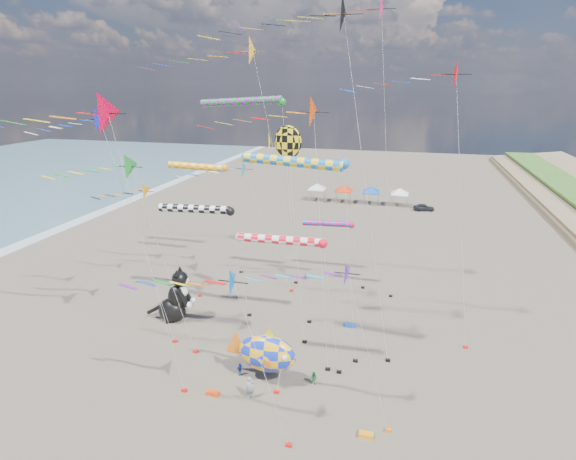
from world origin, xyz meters
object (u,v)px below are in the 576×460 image
(fish_inflatable, at_px, (266,353))
(cat_inflatable, at_px, (174,294))
(person_adult, at_px, (250,388))
(parked_car, at_px, (424,207))
(child_blue, at_px, (240,369))
(child_green, at_px, (314,379))

(fish_inflatable, bearing_deg, cat_inflatable, 149.19)
(fish_inflatable, relative_size, person_adult, 3.43)
(parked_car, bearing_deg, child_blue, 156.88)
(cat_inflatable, distance_m, parked_car, 50.82)
(child_blue, bearing_deg, fish_inflatable, -61.89)
(fish_inflatable, height_order, child_blue, fish_inflatable)
(child_green, bearing_deg, cat_inflatable, 166.11)
(child_green, xyz_separation_m, child_blue, (-5.60, -0.33, -0.02))
(parked_car, bearing_deg, cat_inflatable, 145.43)
(cat_inflatable, distance_m, child_blue, 10.95)
(child_blue, bearing_deg, cat_inflatable, 89.43)
(fish_inflatable, bearing_deg, person_adult, -106.06)
(fish_inflatable, xyz_separation_m, child_green, (3.41, 0.59, -1.91))
(child_green, distance_m, child_blue, 5.61)
(person_adult, height_order, parked_car, person_adult)
(child_green, height_order, child_blue, child_green)
(fish_inflatable, distance_m, child_green, 3.95)
(cat_inflatable, distance_m, person_adult, 13.53)
(fish_inflatable, xyz_separation_m, person_adult, (-0.57, -2.00, -1.60))
(cat_inflatable, xyz_separation_m, fish_inflatable, (10.93, -6.52, -0.17))
(cat_inflatable, distance_m, fish_inflatable, 12.73)
(cat_inflatable, bearing_deg, person_adult, -49.10)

